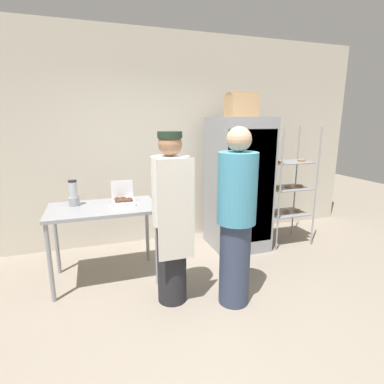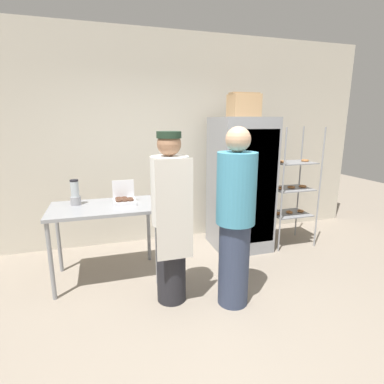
{
  "view_description": "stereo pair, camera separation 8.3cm",
  "coord_description": "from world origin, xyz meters",
  "px_view_note": "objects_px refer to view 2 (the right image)",
  "views": [
    {
      "loc": [
        -1.08,
        -2.19,
        1.8
      ],
      "look_at": [
        -0.1,
        0.74,
        1.07
      ],
      "focal_mm": 28.0,
      "sensor_mm": 36.0,
      "label": 1
    },
    {
      "loc": [
        -1.0,
        -2.21,
        1.8
      ],
      "look_at": [
        -0.1,
        0.74,
        1.07
      ],
      "focal_mm": 28.0,
      "sensor_mm": 36.0,
      "label": 2
    }
  ],
  "objects_px": {
    "refrigerator": "(240,184)",
    "cardboard_storage_box": "(244,105)",
    "baking_rack": "(291,188)",
    "person_baker": "(170,217)",
    "person_customer": "(235,218)",
    "donut_box": "(124,200)",
    "blender_pitcher": "(75,194)"
  },
  "relations": [
    {
      "from": "refrigerator",
      "to": "cardboard_storage_box",
      "type": "xyz_separation_m",
      "value": [
        0.03,
        0.04,
        1.08
      ]
    },
    {
      "from": "baking_rack",
      "to": "person_baker",
      "type": "xyz_separation_m",
      "value": [
        -2.02,
        -0.94,
        0.04
      ]
    },
    {
      "from": "person_baker",
      "to": "person_customer",
      "type": "relative_size",
      "value": 0.97
    },
    {
      "from": "donut_box",
      "to": "person_customer",
      "type": "bearing_deg",
      "value": -43.04
    },
    {
      "from": "cardboard_storage_box",
      "to": "person_baker",
      "type": "xyz_separation_m",
      "value": [
        -1.29,
        -1.1,
        -1.12
      ]
    },
    {
      "from": "baking_rack",
      "to": "blender_pitcher",
      "type": "xyz_separation_m",
      "value": [
        -2.94,
        -0.13,
        0.16
      ]
    },
    {
      "from": "refrigerator",
      "to": "blender_pitcher",
      "type": "height_order",
      "value": "refrigerator"
    },
    {
      "from": "cardboard_storage_box",
      "to": "person_customer",
      "type": "distance_m",
      "value": 1.87
    },
    {
      "from": "blender_pitcher",
      "to": "person_customer",
      "type": "relative_size",
      "value": 0.17
    },
    {
      "from": "blender_pitcher",
      "to": "baking_rack",
      "type": "bearing_deg",
      "value": 2.62
    },
    {
      "from": "cardboard_storage_box",
      "to": "person_customer",
      "type": "xyz_separation_m",
      "value": [
        -0.7,
        -1.33,
        -1.11
      ]
    },
    {
      "from": "person_baker",
      "to": "refrigerator",
      "type": "bearing_deg",
      "value": 40.11
    },
    {
      "from": "refrigerator",
      "to": "person_baker",
      "type": "xyz_separation_m",
      "value": [
        -1.26,
        -1.06,
        -0.04
      ]
    },
    {
      "from": "donut_box",
      "to": "person_baker",
      "type": "relative_size",
      "value": 0.15
    },
    {
      "from": "refrigerator",
      "to": "person_baker",
      "type": "distance_m",
      "value": 1.65
    },
    {
      "from": "refrigerator",
      "to": "blender_pitcher",
      "type": "bearing_deg",
      "value": -173.36
    },
    {
      "from": "blender_pitcher",
      "to": "cardboard_storage_box",
      "type": "distance_m",
      "value": 2.44
    },
    {
      "from": "donut_box",
      "to": "cardboard_storage_box",
      "type": "height_order",
      "value": "cardboard_storage_box"
    },
    {
      "from": "blender_pitcher",
      "to": "cardboard_storage_box",
      "type": "relative_size",
      "value": 0.73
    },
    {
      "from": "refrigerator",
      "to": "blender_pitcher",
      "type": "relative_size",
      "value": 6.37
    },
    {
      "from": "baking_rack",
      "to": "cardboard_storage_box",
      "type": "relative_size",
      "value": 4.36
    },
    {
      "from": "donut_box",
      "to": "cardboard_storage_box",
      "type": "bearing_deg",
      "value": 14.33
    },
    {
      "from": "blender_pitcher",
      "to": "person_baker",
      "type": "height_order",
      "value": "person_baker"
    },
    {
      "from": "refrigerator",
      "to": "person_baker",
      "type": "height_order",
      "value": "refrigerator"
    },
    {
      "from": "blender_pitcher",
      "to": "person_customer",
      "type": "distance_m",
      "value": 1.82
    },
    {
      "from": "baking_rack",
      "to": "person_customer",
      "type": "height_order",
      "value": "person_customer"
    },
    {
      "from": "refrigerator",
      "to": "baking_rack",
      "type": "relative_size",
      "value": 1.07
    },
    {
      "from": "baking_rack",
      "to": "blender_pitcher",
      "type": "distance_m",
      "value": 2.94
    },
    {
      "from": "baking_rack",
      "to": "blender_pitcher",
      "type": "height_order",
      "value": "baking_rack"
    },
    {
      "from": "cardboard_storage_box",
      "to": "person_customer",
      "type": "height_order",
      "value": "cardboard_storage_box"
    },
    {
      "from": "person_baker",
      "to": "person_customer",
      "type": "distance_m",
      "value": 0.63
    },
    {
      "from": "refrigerator",
      "to": "baking_rack",
      "type": "distance_m",
      "value": 0.78
    }
  ]
}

